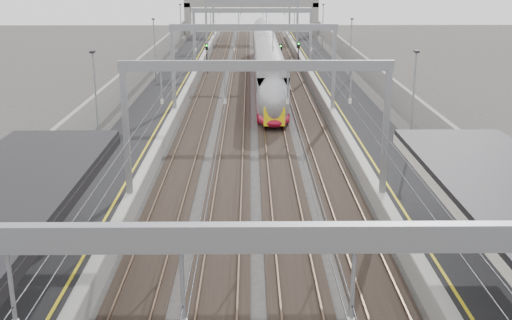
{
  "coord_description": "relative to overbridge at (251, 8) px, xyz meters",
  "views": [
    {
      "loc": [
        -0.31,
        -8.14,
        11.81
      ],
      "look_at": [
        0.0,
        23.09,
        2.38
      ],
      "focal_mm": 45.0,
      "sensor_mm": 36.0,
      "label": 1
    }
  ],
  "objects": [
    {
      "name": "train",
      "position": [
        1.5,
        -40.75,
        -3.35
      ],
      "size": [
        2.51,
        45.83,
        3.98
      ],
      "color": "maroon",
      "rests_on": "ground"
    },
    {
      "name": "platform_right",
      "position": [
        8.0,
        -55.0,
        -4.81
      ],
      "size": [
        4.0,
        120.0,
        1.0
      ],
      "primitive_type": "cube",
      "color": "black",
      "rests_on": "ground"
    },
    {
      "name": "signal_green",
      "position": [
        -5.2,
        -34.57,
        -2.89
      ],
      "size": [
        0.32,
        0.32,
        3.48
      ],
      "color": "black",
      "rests_on": "ground"
    },
    {
      "name": "tracks",
      "position": [
        0.0,
        -55.0,
        -5.26
      ],
      "size": [
        11.4,
        140.0,
        0.2
      ],
      "color": "black",
      "rests_on": "ground"
    },
    {
      "name": "wall_right",
      "position": [
        11.2,
        -55.0,
        -3.71
      ],
      "size": [
        0.3,
        120.0,
        3.2
      ],
      "primitive_type": "cube",
      "color": "gray",
      "rests_on": "ground"
    },
    {
      "name": "signal_red_near",
      "position": [
        3.2,
        -35.13,
        -2.89
      ],
      "size": [
        0.32,
        0.32,
        3.48
      ],
      "color": "black",
      "rests_on": "ground"
    },
    {
      "name": "overbridge",
      "position": [
        0.0,
        0.0,
        0.0
      ],
      "size": [
        22.0,
        2.2,
        6.9
      ],
      "color": "gray",
      "rests_on": "ground"
    },
    {
      "name": "wall_left",
      "position": [
        -11.2,
        -55.0,
        -3.71
      ],
      "size": [
        0.3,
        120.0,
        3.2
      ],
      "primitive_type": "cube",
      "color": "gray",
      "rests_on": "ground"
    },
    {
      "name": "signal_red_far",
      "position": [
        5.4,
        -32.85,
        -2.89
      ],
      "size": [
        0.32,
        0.32,
        3.48
      ],
      "color": "black",
      "rests_on": "ground"
    },
    {
      "name": "overhead_line",
      "position": [
        0.0,
        -48.38,
        0.83
      ],
      "size": [
        13.0,
        140.0,
        6.6
      ],
      "color": "gray",
      "rests_on": "platform_left"
    },
    {
      "name": "platform_left",
      "position": [
        -8.0,
        -55.0,
        -4.81
      ],
      "size": [
        4.0,
        120.0,
        1.0
      ],
      "primitive_type": "cube",
      "color": "black",
      "rests_on": "ground"
    }
  ]
}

